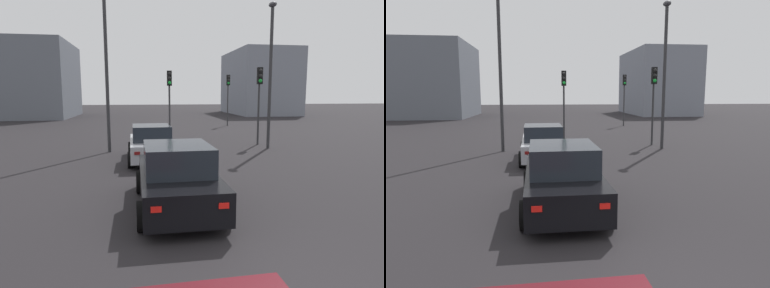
# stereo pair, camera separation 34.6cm
# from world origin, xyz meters

# --- Properties ---
(car_silver_right_lead) EXTENTS (4.20, 2.04, 1.53)m
(car_silver_right_lead) POSITION_xyz_m (10.02, 1.82, 0.74)
(car_silver_right_lead) COLOR #A8AAB2
(car_silver_right_lead) RESTS_ON ground_plane
(car_black_right_second) EXTENTS (4.41, 2.04, 1.63)m
(car_black_right_second) POSITION_xyz_m (4.06, 1.39, 0.78)
(car_black_right_second) COLOR black
(car_black_right_second) RESTS_ON ground_plane
(traffic_light_near_left) EXTENTS (0.32, 0.29, 4.41)m
(traffic_light_near_left) POSITION_xyz_m (24.50, -5.30, 3.16)
(traffic_light_near_left) COLOR #2D2D30
(traffic_light_near_left) RESTS_ON ground_plane
(traffic_light_near_right) EXTENTS (0.32, 0.29, 4.18)m
(traffic_light_near_right) POSITION_xyz_m (16.53, 0.48, 3.00)
(traffic_light_near_right) COLOR #2D2D30
(traffic_light_near_right) RESTS_ON ground_plane
(traffic_light_far_left) EXTENTS (0.32, 0.28, 4.22)m
(traffic_light_far_left) POSITION_xyz_m (13.67, -4.19, 3.03)
(traffic_light_far_left) COLOR #2D2D30
(traffic_light_far_left) RESTS_ON ground_plane
(street_lamp_kerbside) EXTENTS (0.56, 0.36, 7.26)m
(street_lamp_kerbside) POSITION_xyz_m (12.41, -4.28, 4.28)
(street_lamp_kerbside) COLOR #2D2D30
(street_lamp_kerbside) RESTS_ON ground_plane
(street_lamp_far) EXTENTS (0.56, 0.36, 8.48)m
(street_lamp_far) POSITION_xyz_m (12.49, 3.78, 4.91)
(street_lamp_far) COLOR #2D2D30
(street_lamp_far) RESTS_ON ground_plane
(building_facade_left) EXTENTS (12.92, 7.54, 8.48)m
(building_facade_left) POSITION_xyz_m (41.09, -14.00, 4.24)
(building_facade_left) COLOR gray
(building_facade_left) RESTS_ON ground_plane
(building_facade_center) EXTENTS (11.73, 11.48, 8.67)m
(building_facade_center) POSITION_xyz_m (38.47, 16.00, 4.33)
(building_facade_center) COLOR slate
(building_facade_center) RESTS_ON ground_plane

